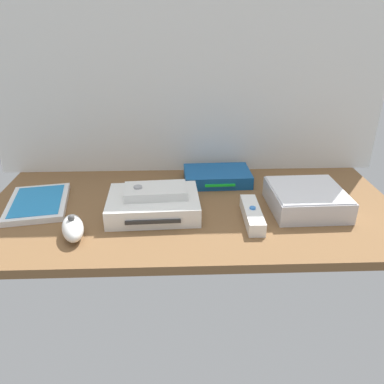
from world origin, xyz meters
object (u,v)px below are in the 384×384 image
remote_wand (252,215)px  mini_computer (306,199)px  network_router (217,176)px  remote_nunchuk (73,228)px  game_case (38,203)px  remote_classic_pad (155,191)px  game_console (153,204)px

remote_wand → mini_computer: bearing=21.7°
network_router → remote_nunchuk: (-33.02, -27.27, 0.34)cm
mini_computer → game_case: mini_computer is taller
remote_classic_pad → remote_nunchuk: bearing=-152.2°
remote_wand → remote_nunchuk: remote_nunchuk is taller
network_router → remote_wand: bearing=-76.9°
game_console → remote_nunchuk: size_ratio=1.99×
remote_wand → remote_classic_pad: 22.82cm
game_case → remote_classic_pad: remote_classic_pad is taller
game_console → remote_classic_pad: size_ratio=1.45×
remote_nunchuk → remote_wand: bearing=-9.0°
network_router → remote_wand: size_ratio=1.24×
mini_computer → game_case: bearing=176.6°
remote_classic_pad → remote_wand: bearing=-16.6°
remote_nunchuk → game_console: bearing=14.2°
remote_wand → remote_classic_pad: size_ratio=1.00×
mini_computer → network_router: 25.86cm
mini_computer → game_case: 65.00cm
game_console → network_router: bearing=44.0°
mini_computer → remote_wand: (-13.91, -5.25, -1.13)cm
game_case → remote_wand: size_ratio=1.42×
mini_computer → game_case: (-64.85, 3.91, -1.88)cm
game_console → game_case: (-28.47, 4.64, -1.44)cm
game_console → remote_wand: size_ratio=1.45×
mini_computer → network_router: bearing=139.7°
mini_computer → game_case: size_ratio=0.83×
mini_computer → remote_wand: size_ratio=1.17×
remote_wand → game_case: bearing=170.8°
game_case → remote_nunchuk: (12.12, -14.46, 1.28)cm
game_case → remote_classic_pad: bearing=-17.8°
mini_computer → remote_classic_pad: remote_classic_pad is taller
mini_computer → remote_classic_pad: 35.93cm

